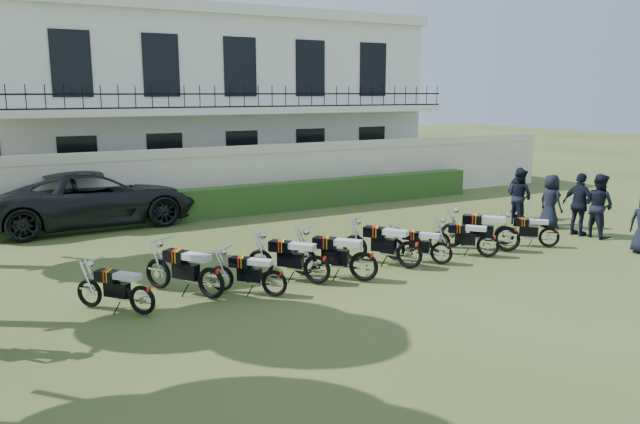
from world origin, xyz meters
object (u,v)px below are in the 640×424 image
object	(u,v)px
suv	(94,198)
officer_4	(519,196)
motorcycle_3	(317,262)
officer_2	(580,204)
motorcycle_4	(364,259)
motorcycle_6	(442,248)
motorcycle_5	(409,248)
motorcycle_7	(488,240)
officer_3	(551,201)
motorcycle_1	(211,275)
officer_1	(599,206)
motorcycle_9	(549,232)
motorcycle_0	(142,293)
motorcycle_8	(508,233)
motorcycle_2	(274,277)
officer_5	(519,193)

from	to	relation	value
suv	officer_4	bearing A→B (deg)	-119.83
motorcycle_3	officer_2	xyz separation A→B (m)	(9.07, 0.54, 0.42)
motorcycle_4	officer_2	distance (m)	8.13
motorcycle_3	motorcycle_6	size ratio (longest dim) A/B	1.17
officer_2	officer_4	world-z (taller)	officer_2
motorcycle_5	motorcycle_7	xyz separation A→B (m)	(2.40, -0.12, -0.07)
motorcycle_7	officer_3	world-z (taller)	officer_3
motorcycle_1	officer_1	size ratio (longest dim) A/B	0.96
motorcycle_4	officer_1	world-z (taller)	officer_1
motorcycle_1	officer_4	bearing A→B (deg)	-20.84
motorcycle_9	motorcycle_5	bearing A→B (deg)	130.61
officer_4	motorcycle_6	bearing A→B (deg)	113.79
motorcycle_0	motorcycle_7	distance (m)	8.73
officer_1	officer_4	distance (m)	2.53
motorcycle_9	motorcycle_8	bearing A→B (deg)	124.25
motorcycle_6	motorcycle_9	bearing A→B (deg)	-40.76
motorcycle_3	motorcycle_5	distance (m)	2.52
motorcycle_2	motorcycle_8	distance (m)	6.93
motorcycle_2	motorcycle_7	xyz separation A→B (m)	(6.09, 0.24, 0.01)
motorcycle_9	motorcycle_1	bearing A→B (deg)	130.86
officer_2	motorcycle_6	bearing A→B (deg)	88.76
motorcycle_5	motorcycle_6	xyz separation A→B (m)	(0.91, -0.08, -0.09)
motorcycle_0	officer_2	distance (m)	12.91
motorcycle_5	motorcycle_9	world-z (taller)	motorcycle_5
motorcycle_3	officer_2	world-z (taller)	officer_2
motorcycle_8	officer_5	size ratio (longest dim) A/B	0.96
motorcycle_2	officer_3	bearing A→B (deg)	-32.83
suv	motorcycle_2	bearing A→B (deg)	-169.63
motorcycle_2	motorcycle_5	bearing A→B (deg)	-38.29
officer_3	officer_4	size ratio (longest dim) A/B	0.94
motorcycle_7	officer_1	world-z (taller)	officer_1
suv	officer_1	xyz separation A→B (m)	(12.57, -8.73, 0.05)
motorcycle_9	officer_3	distance (m)	2.74
motorcycle_2	officer_4	xyz separation A→B (m)	(9.92, 2.91, 0.45)
officer_1	motorcycle_5	bearing A→B (deg)	92.55
officer_3	motorcycle_9	bearing A→B (deg)	134.19
motorcycle_1	motorcycle_3	bearing A→B (deg)	-36.57
motorcycle_1	motorcycle_2	distance (m)	1.28
motorcycle_8	motorcycle_3	bearing A→B (deg)	139.24
officer_5	officer_1	bearing A→B (deg)	-172.43
motorcycle_0	motorcycle_4	xyz separation A→B (m)	(4.81, -0.22, 0.08)
motorcycle_0	officer_5	world-z (taller)	officer_5
officer_3	motorcycle_5	bearing A→B (deg)	106.80
motorcycle_3	officer_3	distance (m)	9.29
motorcycle_9	suv	world-z (taller)	suv
motorcycle_1	motorcycle_8	bearing A→B (deg)	-33.68
motorcycle_1	motorcycle_3	world-z (taller)	motorcycle_1
officer_1	officer_2	world-z (taller)	officer_1
motorcycle_8	officer_2	size ratio (longest dim) A/B	0.89
motorcycle_7	motorcycle_9	xyz separation A→B (m)	(2.19, -0.03, -0.02)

